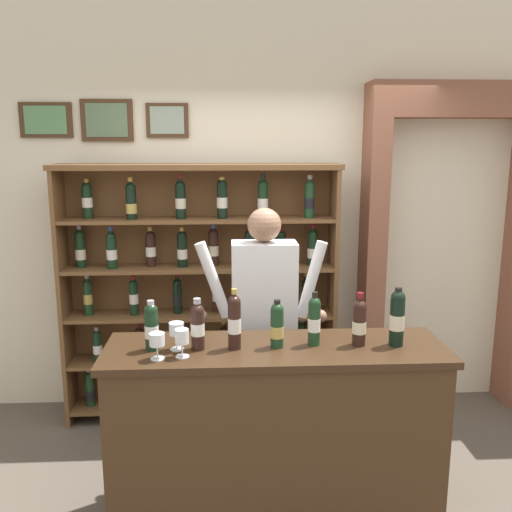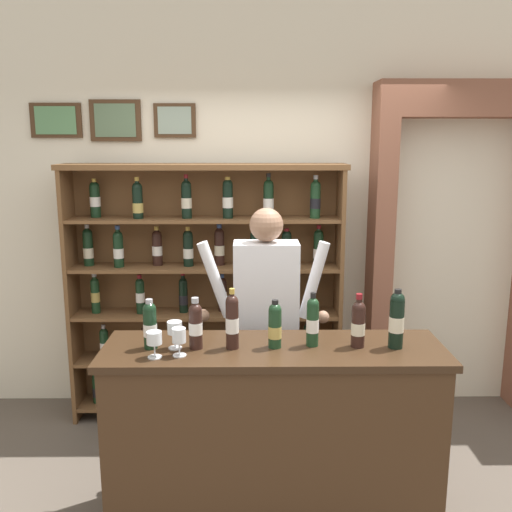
{
  "view_description": "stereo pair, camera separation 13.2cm",
  "coord_description": "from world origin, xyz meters",
  "px_view_note": "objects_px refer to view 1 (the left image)",
  "views": [
    {
      "loc": [
        -0.25,
        -2.79,
        2.1
      ],
      "look_at": [
        -0.09,
        0.26,
        1.47
      ],
      "focal_mm": 38.71,
      "sensor_mm": 36.0,
      "label": 1
    },
    {
      "loc": [
        -0.12,
        -2.8,
        2.1
      ],
      "look_at": [
        -0.09,
        0.26,
        1.47
      ],
      "focal_mm": 38.71,
      "sensor_mm": 36.0,
      "label": 2
    }
  ],
  "objects_px": {
    "tasting_bottle_prosecco": "(397,317)",
    "wine_glass_center": "(177,331)",
    "wine_shelf": "(200,286)",
    "tasting_bottle_vin_santo": "(277,325)",
    "shopkeeper": "(264,310)",
    "tasting_bottle_chianti": "(314,320)",
    "tasting_bottle_bianco": "(234,321)",
    "tasting_bottle_riserva": "(198,325)",
    "wine_glass_spare": "(182,338)",
    "tasting_counter": "(275,434)",
    "wine_glass_right": "(157,341)",
    "tasting_bottle_super_tuscan": "(360,322)",
    "tasting_bottle_brunello": "(152,326)"
  },
  "relations": [
    {
      "from": "tasting_bottle_prosecco",
      "to": "wine_glass_center",
      "type": "distance_m",
      "value": 1.18
    },
    {
      "from": "wine_shelf",
      "to": "tasting_bottle_vin_santo",
      "type": "xyz_separation_m",
      "value": [
        0.47,
        -1.25,
        0.11
      ]
    },
    {
      "from": "shopkeeper",
      "to": "tasting_bottle_chianti",
      "type": "bearing_deg",
      "value": -65.68
    },
    {
      "from": "tasting_bottle_bianco",
      "to": "wine_shelf",
      "type": "bearing_deg",
      "value": 100.84
    },
    {
      "from": "tasting_bottle_riserva",
      "to": "tasting_bottle_chianti",
      "type": "relative_size",
      "value": 0.95
    },
    {
      "from": "shopkeeper",
      "to": "wine_glass_spare",
      "type": "relative_size",
      "value": 11.54
    },
    {
      "from": "tasting_counter",
      "to": "shopkeeper",
      "type": "relative_size",
      "value": 1.07
    },
    {
      "from": "tasting_bottle_chianti",
      "to": "wine_glass_right",
      "type": "relative_size",
      "value": 2.14
    },
    {
      "from": "tasting_bottle_bianco",
      "to": "tasting_bottle_vin_santo",
      "type": "bearing_deg",
      "value": 2.63
    },
    {
      "from": "wine_glass_right",
      "to": "wine_glass_spare",
      "type": "distance_m",
      "value": 0.12
    },
    {
      "from": "shopkeeper",
      "to": "tasting_bottle_vin_santo",
      "type": "bearing_deg",
      "value": -86.6
    },
    {
      "from": "tasting_bottle_riserva",
      "to": "tasting_bottle_chianti",
      "type": "height_order",
      "value": "tasting_bottle_chianti"
    },
    {
      "from": "shopkeeper",
      "to": "tasting_bottle_bianco",
      "type": "distance_m",
      "value": 0.6
    },
    {
      "from": "tasting_bottle_riserva",
      "to": "tasting_bottle_super_tuscan",
      "type": "bearing_deg",
      "value": 0.73
    },
    {
      "from": "tasting_bottle_brunello",
      "to": "wine_glass_right",
      "type": "distance_m",
      "value": 0.14
    },
    {
      "from": "tasting_bottle_brunello",
      "to": "tasting_bottle_chianti",
      "type": "distance_m",
      "value": 0.86
    },
    {
      "from": "shopkeeper",
      "to": "tasting_bottle_super_tuscan",
      "type": "relative_size",
      "value": 5.84
    },
    {
      "from": "wine_shelf",
      "to": "shopkeeper",
      "type": "xyz_separation_m",
      "value": [
        0.44,
        -0.71,
        0.02
      ]
    },
    {
      "from": "tasting_counter",
      "to": "tasting_bottle_bianco",
      "type": "xyz_separation_m",
      "value": [
        -0.22,
        -0.01,
        0.67
      ]
    },
    {
      "from": "tasting_bottle_riserva",
      "to": "wine_shelf",
      "type": "bearing_deg",
      "value": 92.18
    },
    {
      "from": "tasting_bottle_brunello",
      "to": "wine_glass_center",
      "type": "distance_m",
      "value": 0.13
    },
    {
      "from": "tasting_bottle_brunello",
      "to": "tasting_bottle_super_tuscan",
      "type": "distance_m",
      "value": 1.11
    },
    {
      "from": "shopkeeper",
      "to": "tasting_bottle_bianco",
      "type": "bearing_deg",
      "value": -109.25
    },
    {
      "from": "tasting_bottle_prosecco",
      "to": "tasting_bottle_brunello",
      "type": "bearing_deg",
      "value": 179.87
    },
    {
      "from": "wine_shelf",
      "to": "tasting_bottle_super_tuscan",
      "type": "height_order",
      "value": "wine_shelf"
    },
    {
      "from": "tasting_counter",
      "to": "wine_glass_spare",
      "type": "height_order",
      "value": "wine_glass_spare"
    },
    {
      "from": "tasting_bottle_super_tuscan",
      "to": "wine_glass_right",
      "type": "distance_m",
      "value": 1.07
    },
    {
      "from": "tasting_bottle_prosecco",
      "to": "wine_glass_spare",
      "type": "distance_m",
      "value": 1.15
    },
    {
      "from": "tasting_bottle_chianti",
      "to": "tasting_bottle_super_tuscan",
      "type": "distance_m",
      "value": 0.24
    },
    {
      "from": "tasting_bottle_bianco",
      "to": "wine_glass_right",
      "type": "xyz_separation_m",
      "value": [
        -0.39,
        -0.13,
        -0.06
      ]
    },
    {
      "from": "tasting_bottle_chianti",
      "to": "tasting_bottle_prosecco",
      "type": "distance_m",
      "value": 0.44
    },
    {
      "from": "tasting_bottle_riserva",
      "to": "tasting_bottle_vin_santo",
      "type": "xyz_separation_m",
      "value": [
        0.42,
        0.01,
        -0.01
      ]
    },
    {
      "from": "tasting_bottle_bianco",
      "to": "shopkeeper",
      "type": "bearing_deg",
      "value": 70.75
    },
    {
      "from": "tasting_bottle_vin_santo",
      "to": "tasting_bottle_chianti",
      "type": "relative_size",
      "value": 0.89
    },
    {
      "from": "tasting_bottle_vin_santo",
      "to": "wine_glass_right",
      "type": "relative_size",
      "value": 1.9
    },
    {
      "from": "tasting_bottle_vin_santo",
      "to": "wine_glass_center",
      "type": "distance_m",
      "value": 0.53
    },
    {
      "from": "wine_shelf",
      "to": "tasting_bottle_chianti",
      "type": "bearing_deg",
      "value": -61.37
    },
    {
      "from": "wine_glass_center",
      "to": "tasting_bottle_prosecco",
      "type": "bearing_deg",
      "value": 0.11
    },
    {
      "from": "wine_glass_right",
      "to": "wine_glass_spare",
      "type": "height_order",
      "value": "wine_glass_spare"
    },
    {
      "from": "tasting_bottle_brunello",
      "to": "tasting_counter",
      "type": "bearing_deg",
      "value": 0.9
    },
    {
      "from": "tasting_bottle_bianco",
      "to": "tasting_bottle_prosecco",
      "type": "relative_size",
      "value": 1.02
    },
    {
      "from": "tasting_bottle_riserva",
      "to": "wine_glass_right",
      "type": "bearing_deg",
      "value": -146.84
    },
    {
      "from": "tasting_bottle_brunello",
      "to": "tasting_bottle_prosecco",
      "type": "distance_m",
      "value": 1.31
    },
    {
      "from": "tasting_bottle_brunello",
      "to": "tasting_bottle_super_tuscan",
      "type": "bearing_deg",
      "value": 0.39
    },
    {
      "from": "tasting_bottle_super_tuscan",
      "to": "wine_glass_center",
      "type": "xyz_separation_m",
      "value": [
        -0.98,
        -0.01,
        -0.03
      ]
    },
    {
      "from": "tasting_bottle_riserva",
      "to": "wine_glass_center",
      "type": "relative_size",
      "value": 1.87
    },
    {
      "from": "tasting_counter",
      "to": "tasting_bottle_brunello",
      "type": "height_order",
      "value": "tasting_bottle_brunello"
    },
    {
      "from": "shopkeeper",
      "to": "wine_glass_right",
      "type": "relative_size",
      "value": 12.41
    },
    {
      "from": "tasting_counter",
      "to": "tasting_bottle_brunello",
      "type": "bearing_deg",
      "value": -179.1
    },
    {
      "from": "wine_shelf",
      "to": "tasting_bottle_super_tuscan",
      "type": "bearing_deg",
      "value": -53.93
    }
  ]
}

